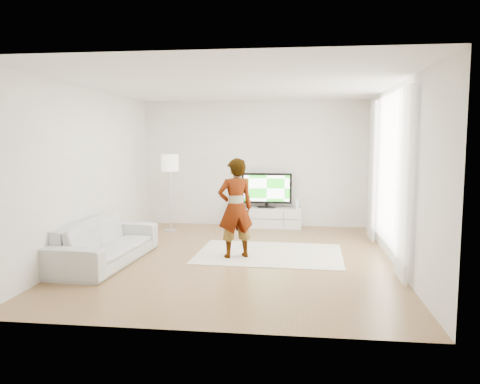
# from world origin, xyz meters

# --- Properties ---
(floor) EXTENTS (6.00, 6.00, 0.00)m
(floor) POSITION_xyz_m (0.00, 0.00, 0.00)
(floor) COLOR #9A6E45
(floor) RESTS_ON ground
(ceiling) EXTENTS (6.00, 6.00, 0.00)m
(ceiling) POSITION_xyz_m (0.00, 0.00, 2.80)
(ceiling) COLOR white
(ceiling) RESTS_ON wall_back
(wall_left) EXTENTS (0.02, 6.00, 2.80)m
(wall_left) POSITION_xyz_m (-2.50, 0.00, 1.40)
(wall_left) COLOR white
(wall_left) RESTS_ON floor
(wall_right) EXTENTS (0.02, 6.00, 2.80)m
(wall_right) POSITION_xyz_m (2.50, 0.00, 1.40)
(wall_right) COLOR white
(wall_right) RESTS_ON floor
(wall_back) EXTENTS (5.00, 0.02, 2.80)m
(wall_back) POSITION_xyz_m (0.00, 3.00, 1.40)
(wall_back) COLOR white
(wall_back) RESTS_ON floor
(wall_front) EXTENTS (5.00, 0.02, 2.80)m
(wall_front) POSITION_xyz_m (0.00, -3.00, 1.40)
(wall_front) COLOR white
(wall_front) RESTS_ON floor
(window) EXTENTS (0.01, 2.60, 2.50)m
(window) POSITION_xyz_m (2.48, 0.30, 1.45)
(window) COLOR white
(window) RESTS_ON wall_right
(curtain_near) EXTENTS (0.04, 0.70, 2.60)m
(curtain_near) POSITION_xyz_m (2.40, -1.00, 1.35)
(curtain_near) COLOR white
(curtain_near) RESTS_ON floor
(curtain_far) EXTENTS (0.04, 0.70, 2.60)m
(curtain_far) POSITION_xyz_m (2.40, 1.60, 1.35)
(curtain_far) COLOR white
(curtain_far) RESTS_ON floor
(media_console) EXTENTS (1.55, 0.44, 0.44)m
(media_console) POSITION_xyz_m (0.31, 2.76, 0.22)
(media_console) COLOR white
(media_console) RESTS_ON floor
(television) EXTENTS (1.11, 0.22, 0.77)m
(television) POSITION_xyz_m (0.31, 2.79, 0.85)
(television) COLOR black
(television) RESTS_ON media_console
(game_console) EXTENTS (0.05, 0.15, 0.20)m
(game_console) POSITION_xyz_m (0.99, 2.76, 0.54)
(game_console) COLOR white
(game_console) RESTS_ON media_console
(potted_plant) EXTENTS (0.21, 0.21, 0.37)m
(potted_plant) POSITION_xyz_m (-0.35, 2.77, 0.62)
(potted_plant) COLOR #3F7238
(potted_plant) RESTS_ON media_console
(rug) EXTENTS (2.50, 1.84, 0.01)m
(rug) POSITION_xyz_m (0.52, 0.31, 0.01)
(rug) COLOR beige
(rug) RESTS_ON floor
(player) EXTENTS (0.70, 0.60, 1.63)m
(player) POSITION_xyz_m (-0.02, 0.01, 0.83)
(player) COLOR #334772
(player) RESTS_ON rug
(sofa) EXTENTS (1.02, 2.32, 0.66)m
(sofa) POSITION_xyz_m (-2.01, -0.56, 0.33)
(sofa) COLOR silver
(sofa) RESTS_ON floor
(floor_lamp) EXTENTS (0.36, 0.36, 1.63)m
(floor_lamp) POSITION_xyz_m (-1.69, 2.11, 1.38)
(floor_lamp) COLOR silver
(floor_lamp) RESTS_ON floor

